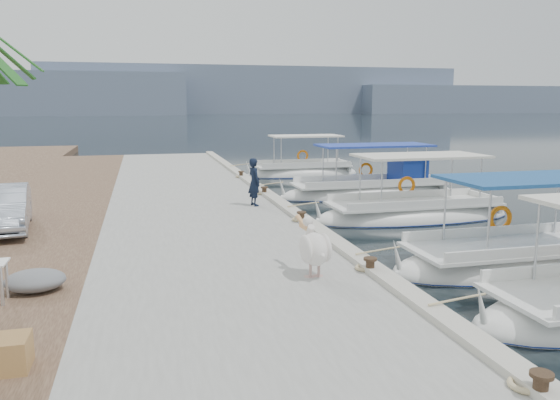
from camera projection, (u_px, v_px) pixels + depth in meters
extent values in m
plane|color=black|center=(329.00, 251.00, 14.75)|extent=(400.00, 400.00, 0.00)
cube|color=gray|center=(199.00, 212.00, 18.76)|extent=(6.00, 40.00, 0.50)
cube|color=#ADA99A|center=(277.00, 200.00, 19.37)|extent=(0.44, 40.00, 0.12)
cube|color=#51392B|center=(43.00, 220.00, 17.55)|extent=(4.00, 40.00, 0.50)
cube|color=slate|center=(252.00, 91.00, 223.30)|extent=(160.00, 40.00, 18.00)
cube|color=slate|center=(481.00, 100.00, 238.53)|extent=(120.00, 40.00, 11.00)
ellipsoid|color=white|center=(516.00, 267.00, 13.21)|extent=(6.55, 2.37, 1.30)
ellipsoid|color=navy|center=(516.00, 267.00, 13.21)|extent=(6.58, 2.42, 0.22)
cube|color=white|center=(518.00, 247.00, 13.12)|extent=(5.37, 2.04, 0.08)
cube|color=navy|center=(529.00, 179.00, 12.88)|extent=(3.93, 2.18, 0.08)
cylinder|color=silver|center=(489.00, 225.00, 11.78)|extent=(0.05, 0.05, 1.60)
torus|color=orange|center=(500.00, 218.00, 14.19)|extent=(0.68, 0.12, 0.68)
ellipsoid|color=white|center=(413.00, 218.00, 18.88)|extent=(7.20, 2.36, 1.30)
ellipsoid|color=navy|center=(413.00, 218.00, 18.89)|extent=(7.24, 2.41, 0.22)
cube|color=white|center=(413.00, 203.00, 18.80)|extent=(5.90, 2.03, 0.08)
cube|color=silver|center=(420.00, 156.00, 18.55)|extent=(4.32, 2.17, 0.08)
cylinder|color=silver|center=(382.00, 186.00, 17.42)|extent=(0.05, 0.05, 1.60)
torus|color=orange|center=(407.00, 186.00, 19.86)|extent=(0.68, 0.12, 0.68)
ellipsoid|color=white|center=(368.00, 195.00, 23.54)|extent=(8.00, 2.23, 1.30)
ellipsoid|color=navy|center=(368.00, 195.00, 23.54)|extent=(8.04, 2.27, 0.22)
cube|color=white|center=(369.00, 184.00, 23.45)|extent=(6.56, 1.92, 0.08)
cube|color=#213AA5|center=(374.00, 145.00, 23.21)|extent=(4.80, 2.05, 0.08)
cylinder|color=silver|center=(336.00, 169.00, 22.08)|extent=(0.05, 0.05, 1.60)
torus|color=orange|center=(366.00, 170.00, 24.45)|extent=(0.68, 0.12, 0.68)
cube|color=navy|center=(407.00, 170.00, 23.79)|extent=(1.20, 1.56, 1.00)
ellipsoid|color=white|center=(303.00, 175.00, 30.23)|extent=(6.36, 2.16, 1.30)
ellipsoid|color=navy|center=(303.00, 175.00, 30.23)|extent=(6.39, 2.21, 0.22)
cube|color=white|center=(303.00, 166.00, 30.14)|extent=(5.21, 1.86, 0.08)
cube|color=white|center=(306.00, 136.00, 29.89)|extent=(3.81, 1.99, 0.08)
cylinder|color=silver|center=(281.00, 153.00, 28.88)|extent=(0.05, 0.05, 1.60)
torus|color=orange|center=(303.00, 156.00, 31.11)|extent=(0.68, 0.12, 0.68)
cylinder|color=black|center=(541.00, 386.00, 6.44)|extent=(0.18, 0.18, 0.30)
cylinder|color=black|center=(542.00, 375.00, 6.42)|extent=(0.28, 0.28, 0.05)
cylinder|color=black|center=(370.00, 266.00, 11.21)|extent=(0.18, 0.18, 0.30)
cylinder|color=black|center=(370.00, 259.00, 11.19)|extent=(0.28, 0.28, 0.05)
cylinder|color=black|center=(301.00, 217.00, 15.99)|extent=(0.18, 0.18, 0.30)
cylinder|color=black|center=(301.00, 212.00, 15.96)|extent=(0.28, 0.28, 0.05)
cylinder|color=black|center=(264.00, 191.00, 20.76)|extent=(0.18, 0.18, 0.30)
cylinder|color=black|center=(264.00, 187.00, 20.73)|extent=(0.28, 0.28, 0.05)
cylinder|color=black|center=(241.00, 175.00, 25.53)|extent=(0.18, 0.18, 0.30)
cylinder|color=black|center=(241.00, 172.00, 25.51)|extent=(0.28, 0.28, 0.05)
cylinder|color=tan|center=(310.00, 269.00, 10.94)|extent=(0.06, 0.06, 0.36)
cylinder|color=tan|center=(319.00, 268.00, 10.99)|extent=(0.06, 0.06, 0.36)
ellipsoid|color=silver|center=(315.00, 249.00, 10.90)|extent=(0.56, 0.87, 0.66)
cylinder|color=silver|center=(310.00, 232.00, 11.14)|extent=(0.16, 0.31, 0.35)
sphere|color=silver|center=(308.00, 221.00, 11.20)|extent=(0.22, 0.22, 0.22)
cone|color=#EAA566|center=(302.00, 223.00, 11.53)|extent=(0.14, 0.65, 0.26)
imported|color=black|center=(254.00, 182.00, 18.54)|extent=(0.52, 0.67, 1.63)
imported|color=#AAB4C3|center=(3.00, 208.00, 14.90)|extent=(1.81, 3.88, 1.23)
cube|color=olive|center=(7.00, 354.00, 7.13)|extent=(0.55, 0.55, 0.44)
ellipsoid|color=slate|center=(35.00, 280.00, 10.14)|extent=(1.10, 0.90, 0.40)
cylinder|color=silver|center=(1.00, 286.00, 9.37)|extent=(0.06, 0.06, 0.70)
cylinder|color=silver|center=(7.00, 279.00, 9.75)|extent=(0.06, 0.06, 0.70)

